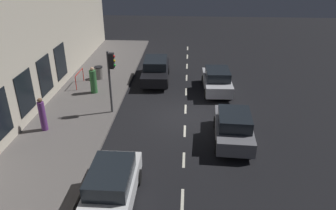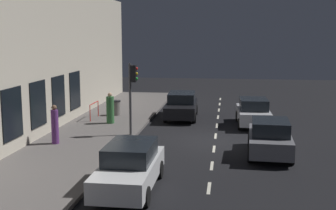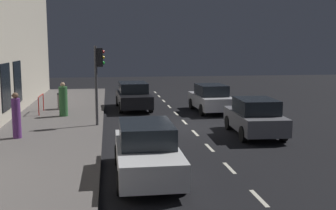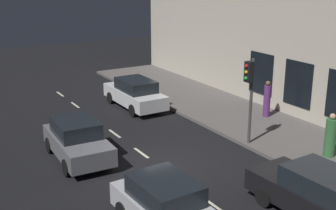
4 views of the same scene
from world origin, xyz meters
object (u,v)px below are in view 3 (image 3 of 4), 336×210
object	(u,v)px
parked_car_2	(211,98)
pedestrian_0	(63,101)
parked_car_3	(133,96)
pedestrian_1	(16,117)
traffic_light	(99,69)
parked_car_1	(255,117)
parked_car_0	(147,150)
trash_bin	(63,101)

from	to	relation	value
parked_car_2	pedestrian_0	size ratio (longest dim) A/B	2.26
parked_car_3	pedestrian_1	xyz separation A→B (m)	(5.08, 7.75, 0.21)
traffic_light	parked_car_1	xyz separation A→B (m)	(-6.53, 2.46, -1.93)
parked_car_0	pedestrian_0	size ratio (longest dim) A/B	2.52
parked_car_0	pedestrian_0	distance (m)	10.61
pedestrian_0	parked_car_3	bearing A→B (deg)	-98.13
parked_car_0	trash_bin	world-z (taller)	parked_car_0
traffic_light	pedestrian_0	xyz separation A→B (m)	(1.90, -2.69, -1.77)
pedestrian_1	trash_bin	xyz separation A→B (m)	(-0.99, -7.42, -0.39)
parked_car_0	parked_car_1	distance (m)	7.04
parked_car_0	traffic_light	bearing A→B (deg)	-78.61
traffic_light	parked_car_3	bearing A→B (deg)	-108.87
parked_car_1	trash_bin	bearing A→B (deg)	141.37
parked_car_0	pedestrian_1	xyz separation A→B (m)	(4.68, -5.12, 0.21)
traffic_light	parked_car_2	xyz separation A→B (m)	(-6.16, -3.73, -1.93)
trash_bin	parked_car_3	bearing A→B (deg)	-175.41
traffic_light	parked_car_0	size ratio (longest dim) A/B	0.82
pedestrian_0	pedestrian_1	size ratio (longest dim) A/B	0.96
parked_car_0	trash_bin	bearing A→B (deg)	-73.61
parked_car_2	parked_car_3	world-z (taller)	same
parked_car_1	parked_car_3	world-z (taller)	same
parked_car_2	pedestrian_0	distance (m)	8.12
parked_car_2	trash_bin	distance (m)	8.49
parked_car_3	pedestrian_1	bearing A→B (deg)	54.67
parked_car_1	pedestrian_0	size ratio (longest dim) A/B	2.29
parked_car_3	parked_car_0	bearing A→B (deg)	86.16
pedestrian_0	pedestrian_1	distance (m)	5.10
trash_bin	pedestrian_0	bearing A→B (deg)	97.06
parked_car_1	pedestrian_1	distance (m)	9.74
parked_car_3	traffic_light	bearing A→B (deg)	69.06
traffic_light	parked_car_0	bearing A→B (deg)	101.40
parked_car_3	pedestrian_0	bearing A→B (deg)	34.60
parked_car_1	parked_car_2	bearing A→B (deg)	95.99
parked_car_0	parked_car_1	world-z (taller)	same
traffic_light	parked_car_1	bearing A→B (deg)	159.33
parked_car_2	trash_bin	xyz separation A→B (m)	(8.36, -1.44, -0.18)
parked_car_2	pedestrian_0	world-z (taller)	pedestrian_0
parked_car_0	pedestrian_1	world-z (taller)	pedestrian_1
parked_car_2	pedestrian_1	world-z (taller)	pedestrian_1
traffic_light	pedestrian_1	bearing A→B (deg)	35.03
parked_car_2	parked_car_3	distance (m)	4.63
pedestrian_1	parked_car_3	bearing A→B (deg)	-57.12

